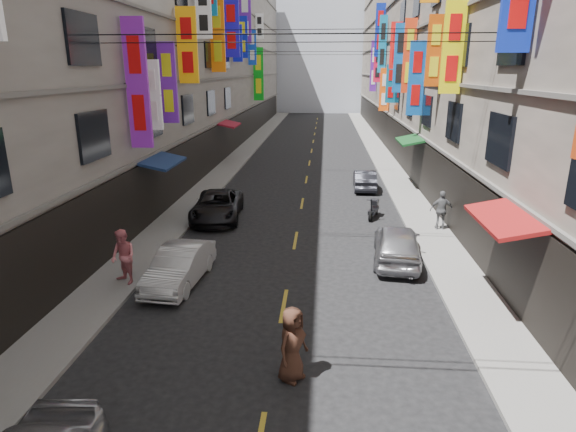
% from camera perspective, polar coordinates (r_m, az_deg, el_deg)
% --- Properties ---
extents(sidewalk_left, '(2.00, 90.00, 0.12)m').
position_cam_1_polar(sidewalk_left, '(38.76, -6.41, 6.47)').
color(sidewalk_left, slate).
rests_on(sidewalk_left, ground).
extents(sidewalk_right, '(2.00, 90.00, 0.12)m').
position_cam_1_polar(sidewalk_right, '(38.40, 11.59, 6.13)').
color(sidewalk_right, slate).
rests_on(sidewalk_right, ground).
extents(building_row_left, '(10.14, 90.00, 19.00)m').
position_cam_1_polar(building_row_left, '(39.77, -15.93, 19.87)').
color(building_row_left, gray).
rests_on(building_row_left, ground).
extents(building_row_right, '(10.14, 90.00, 19.00)m').
position_cam_1_polar(building_row_right, '(39.06, 21.73, 19.42)').
color(building_row_right, '#A29588').
rests_on(building_row_right, ground).
extents(haze_block, '(18.00, 8.00, 22.00)m').
position_cam_1_polar(haze_block, '(87.55, 3.80, 19.49)').
color(haze_block, silver).
rests_on(haze_block, ground).
extents(shop_signage, '(14.00, 55.00, 11.96)m').
position_cam_1_polar(shop_signage, '(30.84, 1.79, 20.89)').
color(shop_signage, '#0E4FA7').
rests_on(shop_signage, ground).
extents(street_awnings, '(13.99, 35.20, 0.41)m').
position_cam_1_polar(street_awnings, '(21.96, -2.06, 6.37)').
color(street_awnings, '#174C14').
rests_on(street_awnings, ground).
extents(overhead_cables, '(14.00, 38.04, 1.24)m').
position_cam_1_polar(overhead_cables, '(25.54, 1.87, 20.91)').
color(overhead_cables, black).
rests_on(overhead_cables, ground).
extents(lane_markings, '(0.12, 80.20, 0.01)m').
position_cam_1_polar(lane_markings, '(35.17, 2.39, 5.40)').
color(lane_markings, gold).
rests_on(lane_markings, ground).
extents(scooter_far_right, '(0.75, 1.75, 1.14)m').
position_cam_1_polar(scooter_far_right, '(24.09, 10.12, 0.81)').
color(scooter_far_right, black).
rests_on(scooter_far_right, ground).
extents(car_left_mid, '(1.70, 4.02, 1.29)m').
position_cam_1_polar(car_left_mid, '(16.81, -12.74, -5.79)').
color(car_left_mid, silver).
rests_on(car_left_mid, ground).
extents(car_left_far, '(2.60, 4.97, 1.34)m').
position_cam_1_polar(car_left_far, '(23.71, -8.37, 1.21)').
color(car_left_far, black).
rests_on(car_left_far, ground).
extents(car_right_mid, '(2.15, 4.41, 1.45)m').
position_cam_1_polar(car_right_mid, '(18.70, 12.79, -3.18)').
color(car_right_mid, '#A8A7AC').
rests_on(car_right_mid, ground).
extents(car_right_far, '(1.33, 3.68, 1.21)m').
position_cam_1_polar(car_right_far, '(29.82, 9.04, 4.29)').
color(car_right_far, '#27282F').
rests_on(car_right_far, ground).
extents(pedestrian_lfar, '(1.10, 1.03, 1.87)m').
position_cam_1_polar(pedestrian_lfar, '(16.97, -18.95, -4.61)').
color(pedestrian_lfar, '#E57983').
rests_on(pedestrian_lfar, sidewalk_left).
extents(pedestrian_rfar, '(1.05, 0.62, 1.77)m').
position_cam_1_polar(pedestrian_rfar, '(22.62, 17.75, 0.67)').
color(pedestrian_rfar, slate).
rests_on(pedestrian_rfar, sidewalk_right).
extents(pedestrian_crossing, '(1.01, 1.09, 1.84)m').
position_cam_1_polar(pedestrian_crossing, '(11.54, 0.50, -14.95)').
color(pedestrian_crossing, '#43261B').
rests_on(pedestrian_crossing, ground).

